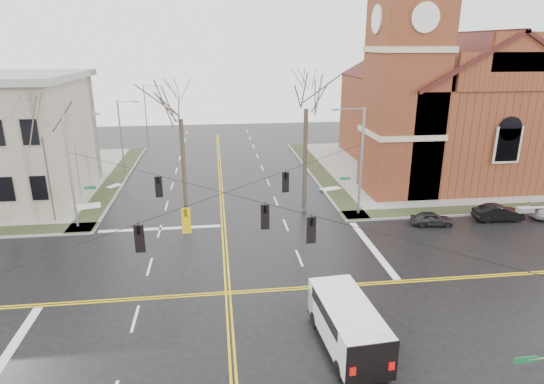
{
  "coord_description": "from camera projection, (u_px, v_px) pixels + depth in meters",
  "views": [
    {
      "loc": [
        -0.39,
        -23.66,
        13.89
      ],
      "look_at": [
        3.38,
        6.0,
        4.17
      ],
      "focal_mm": 30.0,
      "sensor_mm": 36.0,
      "label": 1
    }
  ],
  "objects": [
    {
      "name": "church",
      "position": [
        442.0,
        96.0,
        50.41
      ],
      "size": [
        24.28,
        27.48,
        27.5
      ],
      "color": "brown",
      "rests_on": "ground"
    },
    {
      "name": "streetlight_north_a",
      "position": [
        122.0,
        134.0,
        50.42
      ],
      "size": [
        2.3,
        0.2,
        8.0
      ],
      "color": "gray",
      "rests_on": "ground"
    },
    {
      "name": "tree_ne",
      "position": [
        306.0,
        102.0,
        37.22
      ],
      "size": [
        4.0,
        4.0,
        13.04
      ],
      "color": "#322920",
      "rests_on": "ground"
    },
    {
      "name": "span_wires",
      "position": [
        225.0,
        193.0,
        24.75
      ],
      "size": [
        23.02,
        23.02,
        0.03
      ],
      "color": "black",
      "rests_on": "ground"
    },
    {
      "name": "ground",
      "position": [
        228.0,
        293.0,
        26.67
      ],
      "size": [
        120.0,
        120.0,
        0.0
      ],
      "primitive_type": "plane",
      "color": "black",
      "rests_on": "ground"
    },
    {
      "name": "tree_nw_far",
      "position": [
        42.0,
        131.0,
        35.11
      ],
      "size": [
        4.0,
        4.0,
        10.42
      ],
      "color": "#322920",
      "rests_on": "ground"
    },
    {
      "name": "tree_nw_near",
      "position": [
        180.0,
        113.0,
        37.09
      ],
      "size": [
        4.0,
        4.0,
        11.89
      ],
      "color": "#322920",
      "rests_on": "ground"
    },
    {
      "name": "sidewalks",
      "position": [
        228.0,
        292.0,
        26.64
      ],
      "size": [
        80.0,
        80.0,
        0.17
      ],
      "color": "gray",
      "rests_on": "ground"
    },
    {
      "name": "traffic_signals",
      "position": [
        225.0,
        210.0,
        24.35
      ],
      "size": [
        8.21,
        8.26,
        1.3
      ],
      "color": "black",
      "rests_on": "ground"
    },
    {
      "name": "signal_pole_nw",
      "position": [
        72.0,
        168.0,
        34.63
      ],
      "size": [
        2.75,
        0.22,
        9.0
      ],
      "color": "gray",
      "rests_on": "ground"
    },
    {
      "name": "parked_car_b",
      "position": [
        498.0,
        213.0,
        37.52
      ],
      "size": [
        4.06,
        1.53,
        1.32
      ],
      "primitive_type": "imported",
      "rotation": [
        0.0,
        0.0,
        1.54
      ],
      "color": "black",
      "rests_on": "ground"
    },
    {
      "name": "road_markings",
      "position": [
        228.0,
        293.0,
        26.66
      ],
      "size": [
        100.0,
        100.0,
        0.01
      ],
      "color": "gold",
      "rests_on": "ground"
    },
    {
      "name": "signal_pole_ne",
      "position": [
        359.0,
        159.0,
        37.34
      ],
      "size": [
        2.75,
        0.22,
        9.0
      ],
      "color": "gray",
      "rests_on": "ground"
    },
    {
      "name": "parked_car_a",
      "position": [
        432.0,
        219.0,
        36.52
      ],
      "size": [
        3.42,
        1.72,
        1.12
      ],
      "primitive_type": "imported",
      "rotation": [
        0.0,
        0.0,
        1.45
      ],
      "color": "black",
      "rests_on": "ground"
    },
    {
      "name": "cargo_van",
      "position": [
        346.0,
        320.0,
        21.75
      ],
      "size": [
        2.71,
        6.09,
        2.26
      ],
      "rotation": [
        0.0,
        0.0,
        0.07
      ],
      "color": "white",
      "rests_on": "ground"
    },
    {
      "name": "streetlight_north_b",
      "position": [
        146.0,
        109.0,
        69.29
      ],
      "size": [
        2.3,
        0.2,
        8.0
      ],
      "color": "gray",
      "rests_on": "ground"
    }
  ]
}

